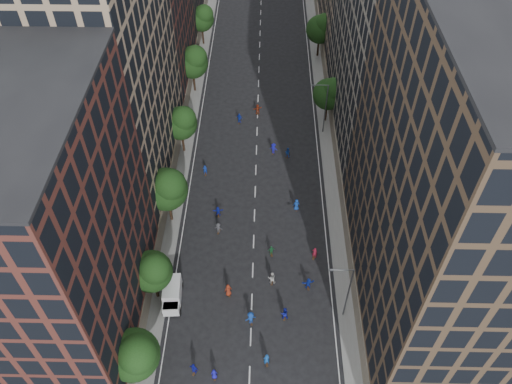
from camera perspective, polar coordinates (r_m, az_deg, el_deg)
ground at (r=77.43m, az=0.05°, el=4.60°), size 240.00×240.00×0.00m
sidewalk_left at (r=84.15m, az=-8.13°, el=8.11°), size 4.00×105.00×0.15m
sidewalk_right at (r=83.82m, az=8.46°, el=7.89°), size 4.00×105.00×0.15m
bldg_left_a at (r=50.71m, az=-22.75°, el=-4.72°), size 14.00×22.00×30.00m
bldg_left_b at (r=66.19m, az=-17.15°, el=12.74°), size 14.00×26.00×34.00m
bldg_left_c at (r=86.90m, az=-13.10°, el=19.62°), size 14.00×20.00×28.00m
bldg_right_a at (r=50.18m, az=21.67°, el=0.24°), size 14.00×30.00×36.00m
bldg_right_b at (r=73.20m, az=15.79°, el=16.01°), size 14.00×28.00×33.00m
tree_left_0 at (r=51.95m, az=-13.68°, el=-17.60°), size 5.20×5.20×8.83m
tree_left_1 at (r=57.16m, az=-11.76°, el=-8.79°), size 4.80×4.80×8.21m
tree_left_2 at (r=63.97m, az=-10.11°, el=0.44°), size 5.60×5.60×9.45m
tree_left_3 at (r=74.55m, az=-8.53°, el=7.92°), size 5.00×5.00×8.58m
tree_left_4 at (r=87.34m, az=-7.20°, el=14.62°), size 5.40×5.40×9.08m
tree_left_5 at (r=101.38m, az=-6.17°, el=19.21°), size 4.80×4.80×8.33m
tree_right_a at (r=80.72m, az=8.43°, el=11.14°), size 5.00×5.00×8.39m
tree_right_b at (r=97.50m, az=7.47°, el=18.11°), size 5.20×5.20×8.83m
streetlamp_near at (r=55.90m, az=10.33°, el=-11.01°), size 2.64×0.22×9.06m
streetlamp_far at (r=78.57m, az=7.82°, el=9.69°), size 2.64×0.22×9.06m
cargo_van at (r=60.18m, az=-9.56°, el=-11.45°), size 2.36×4.62×2.40m
skater_0 at (r=55.64m, az=-4.80°, el=-20.03°), size 0.80×0.57×1.52m
skater_1 at (r=55.92m, az=1.21°, el=-18.60°), size 0.79×0.62×1.91m
skater_2 at (r=58.53m, az=3.26°, el=-13.68°), size 0.95×0.75×1.91m
skater_3 at (r=58.14m, az=-0.61°, el=-14.23°), size 1.42×1.12×1.93m
skater_4 at (r=55.93m, az=-7.09°, el=-19.42°), size 1.14×0.83×1.80m
skater_5 at (r=60.99m, az=6.00°, el=-10.37°), size 1.64×0.83×1.69m
skater_6 at (r=60.15m, az=-3.19°, el=-11.14°), size 1.07×0.91×1.87m
skater_7 at (r=63.57m, az=6.71°, el=-6.94°), size 0.80×0.67×1.88m
skater_8 at (r=60.97m, az=1.82°, el=-9.81°), size 0.95×0.74×1.95m
skater_9 at (r=65.97m, az=-4.32°, el=-4.14°), size 1.16×0.82×1.63m
skater_10 at (r=63.62m, az=1.77°, el=-6.71°), size 0.95×0.55×1.53m
skater_11 at (r=67.92m, az=-4.36°, el=-2.24°), size 1.50×0.64×1.57m
skater_12 at (r=68.58m, az=4.65°, el=-1.47°), size 0.95×0.68×1.83m
skater_13 at (r=73.64m, az=-5.83°, el=2.51°), size 0.65×0.46×1.67m
skater_14 at (r=76.23m, az=3.62°, el=4.52°), size 0.96×0.84×1.66m
skater_15 at (r=76.69m, az=2.01°, el=4.97°), size 1.32×1.00×1.81m
skater_16 at (r=82.44m, az=-1.90°, el=8.40°), size 1.13×0.76×1.77m
skater_17 at (r=84.34m, az=0.19°, el=9.42°), size 1.71×1.07×1.76m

